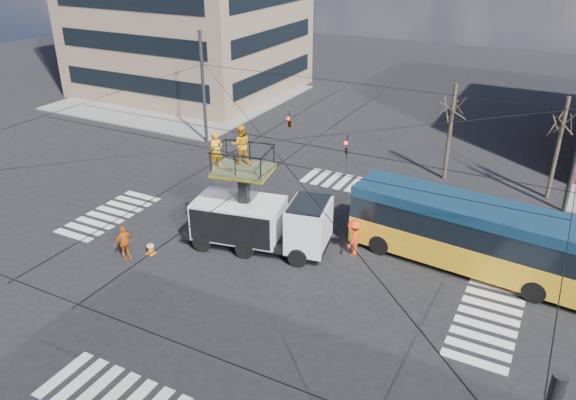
# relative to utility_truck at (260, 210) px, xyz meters

# --- Properties ---
(ground) EXTENTS (120.00, 120.00, 0.00)m
(ground) POSITION_rel_utility_truck_xyz_m (0.93, -0.87, -1.99)
(ground) COLOR black
(ground) RESTS_ON ground
(sidewalk_nw) EXTENTS (18.00, 18.00, 0.12)m
(sidewalk_nw) POSITION_rel_utility_truck_xyz_m (-20.07, 20.13, -1.93)
(sidewalk_nw) COLOR slate
(sidewalk_nw) RESTS_ON ground
(crosswalks) EXTENTS (22.40, 22.40, 0.02)m
(crosswalks) POSITION_rel_utility_truck_xyz_m (0.93, -0.87, -1.98)
(crosswalks) COLOR silver
(crosswalks) RESTS_ON ground
(overhead_network) EXTENTS (24.24, 24.24, 8.00)m
(overhead_network) POSITION_rel_utility_truck_xyz_m (0.86, -0.46, 2.29)
(overhead_network) COLOR #2D2D30
(overhead_network) RESTS_ON ground
(tree_a) EXTENTS (2.00, 2.00, 6.00)m
(tree_a) POSITION_rel_utility_truck_xyz_m (5.93, 12.63, 2.63)
(tree_a) COLOR #382B21
(tree_a) RESTS_ON ground
(tree_b) EXTENTS (2.00, 2.00, 6.00)m
(tree_b) POSITION_rel_utility_truck_xyz_m (11.93, 12.63, 2.63)
(tree_b) COLOR #382B21
(tree_b) RESTS_ON ground
(utility_truck) EXTENTS (7.31, 3.70, 5.98)m
(utility_truck) POSITION_rel_utility_truck_xyz_m (0.00, 0.00, 0.00)
(utility_truck) COLOR black
(utility_truck) RESTS_ON ground
(city_bus) EXTENTS (11.06, 3.65, 3.20)m
(city_bus) POSITION_rel_utility_truck_xyz_m (9.24, 2.88, -0.27)
(city_bus) COLOR orange
(city_bus) RESTS_ON ground
(traffic_cone) EXTENTS (0.36, 0.36, 0.66)m
(traffic_cone) POSITION_rel_utility_truck_xyz_m (-4.36, -3.04, -1.66)
(traffic_cone) COLOR orange
(traffic_cone) RESTS_ON ground
(worker_ground) EXTENTS (0.73, 1.07, 1.68)m
(worker_ground) POSITION_rel_utility_truck_xyz_m (-5.14, -3.91, -1.15)
(worker_ground) COLOR #DB600D
(worker_ground) RESTS_ON ground
(flagger) EXTENTS (0.70, 1.20, 1.85)m
(flagger) POSITION_rel_utility_truck_xyz_m (4.30, 1.41, -1.07)
(flagger) COLOR #FF3410
(flagger) RESTS_ON ground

